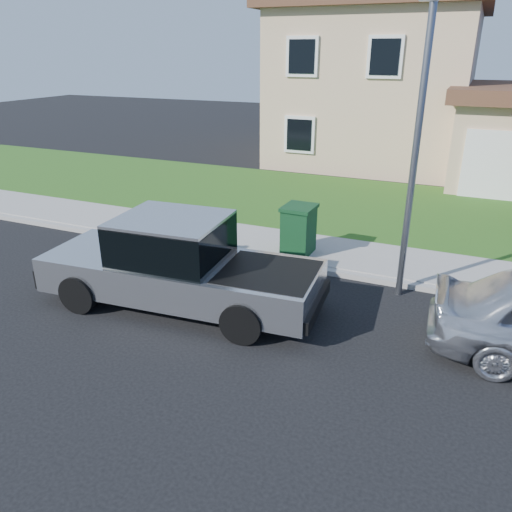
# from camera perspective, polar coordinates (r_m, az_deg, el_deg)

# --- Properties ---
(ground) EXTENTS (80.00, 80.00, 0.00)m
(ground) POSITION_cam_1_polar(r_m,az_deg,el_deg) (9.97, -6.59, -6.67)
(ground) COLOR black
(ground) RESTS_ON ground
(curb) EXTENTS (40.00, 0.20, 0.12)m
(curb) POSITION_cam_1_polar(r_m,az_deg,el_deg) (11.95, 4.49, -1.14)
(curb) COLOR gray
(curb) RESTS_ON ground
(sidewalk) EXTENTS (40.00, 2.00, 0.15)m
(sidewalk) POSITION_cam_1_polar(r_m,az_deg,el_deg) (12.91, 6.10, 0.72)
(sidewalk) COLOR gray
(sidewalk) RESTS_ON ground
(lawn) EXTENTS (40.00, 7.00, 0.10)m
(lawn) POSITION_cam_1_polar(r_m,az_deg,el_deg) (17.04, 10.75, 5.78)
(lawn) COLOR #245016
(lawn) RESTS_ON ground
(house) EXTENTS (14.00, 11.30, 6.85)m
(house) POSITION_cam_1_polar(r_m,az_deg,el_deg) (24.13, 16.64, 17.64)
(house) COLOR tan
(house) RESTS_ON ground
(pickup_truck) EXTENTS (5.81, 2.37, 1.87)m
(pickup_truck) POSITION_cam_1_polar(r_m,az_deg,el_deg) (10.01, -8.80, -1.12)
(pickup_truck) COLOR black
(pickup_truck) RESTS_ON ground
(woman) EXTENTS (0.55, 0.39, 1.60)m
(woman) POSITION_cam_1_polar(r_m,az_deg,el_deg) (11.74, -11.26, 1.73)
(woman) COLOR #B87565
(woman) RESTS_ON ground
(trash_bin) EXTENTS (0.77, 0.88, 1.21)m
(trash_bin) POSITION_cam_1_polar(r_m,az_deg,el_deg) (12.29, 4.89, 3.06)
(trash_bin) COLOR #0F381A
(trash_bin) RESTS_ON sidewalk
(street_lamp) EXTENTS (0.29, 0.75, 5.79)m
(street_lamp) POSITION_cam_1_polar(r_m,az_deg,el_deg) (10.08, 17.89, 12.71)
(street_lamp) COLOR slate
(street_lamp) RESTS_ON ground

